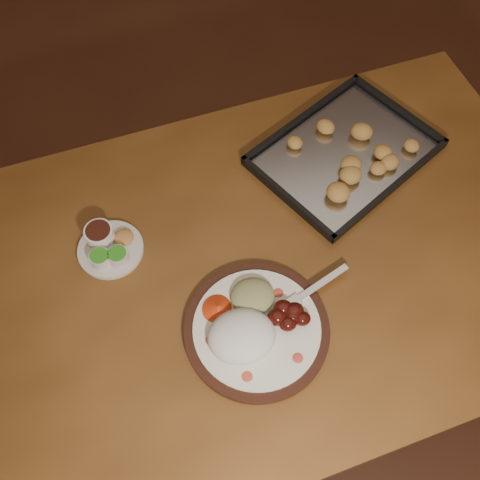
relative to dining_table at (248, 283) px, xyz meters
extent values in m
plane|color=#57301E|center=(0.19, 0.29, -0.65)|extent=(4.00, 4.00, 0.00)
cube|color=brown|center=(0.00, 0.00, 0.08)|extent=(1.61, 1.10, 0.04)
cylinder|color=#552919|center=(0.62, 0.47, -0.30)|extent=(0.07, 0.07, 0.71)
cylinder|color=black|center=(-0.02, -0.15, 0.11)|extent=(0.30, 0.30, 0.02)
cylinder|color=white|center=(-0.02, -0.15, 0.12)|extent=(0.26, 0.26, 0.01)
ellipsoid|color=#C3452F|center=(-0.06, -0.25, 0.12)|extent=(0.02, 0.02, 0.00)
ellipsoid|color=#C3452F|center=(0.05, -0.23, 0.12)|extent=(0.02, 0.02, 0.00)
ellipsoid|color=#C3452F|center=(0.04, -0.09, 0.12)|extent=(0.02, 0.02, 0.00)
ellipsoid|color=#C3452F|center=(-0.11, -0.16, 0.12)|extent=(0.02, 0.02, 0.00)
ellipsoid|color=white|center=(-0.05, -0.17, 0.13)|extent=(0.17, 0.15, 0.06)
ellipsoid|color=#4F110B|center=(0.05, -0.16, 0.13)|extent=(0.04, 0.03, 0.03)
ellipsoid|color=#4F110B|center=(0.06, -0.14, 0.13)|extent=(0.04, 0.03, 0.03)
ellipsoid|color=#4F110B|center=(0.04, -0.13, 0.13)|extent=(0.04, 0.03, 0.03)
ellipsoid|color=#4F110B|center=(0.08, -0.16, 0.13)|extent=(0.04, 0.03, 0.03)
ellipsoid|color=#4F110B|center=(0.03, -0.14, 0.13)|extent=(0.04, 0.03, 0.03)
ellipsoid|color=#4F110B|center=(0.06, -0.15, 0.13)|extent=(0.04, 0.03, 0.03)
ellipsoid|color=tan|center=(-0.01, -0.09, 0.13)|extent=(0.11, 0.11, 0.04)
cone|color=red|center=(-0.08, -0.10, 0.13)|extent=(0.09, 0.09, 0.03)
cube|color=white|center=(0.14, -0.09, 0.12)|extent=(0.14, 0.07, 0.00)
cube|color=white|center=(0.07, -0.12, 0.12)|extent=(0.05, 0.04, 0.00)
cylinder|color=white|center=(0.05, -0.14, 0.12)|extent=(0.03, 0.02, 0.00)
cylinder|color=white|center=(0.04, -0.13, 0.12)|extent=(0.03, 0.02, 0.00)
cylinder|color=white|center=(0.04, -0.12, 0.12)|extent=(0.03, 0.02, 0.00)
cylinder|color=white|center=(0.04, -0.12, 0.12)|extent=(0.03, 0.02, 0.00)
cylinder|color=silver|center=(-0.29, 0.09, 0.10)|extent=(0.15, 0.15, 0.01)
cylinder|color=silver|center=(-0.31, 0.07, 0.12)|extent=(0.05, 0.05, 0.03)
cylinder|color=#30921D|center=(-0.31, 0.07, 0.14)|extent=(0.04, 0.04, 0.00)
cylinder|color=silver|center=(-0.28, 0.06, 0.12)|extent=(0.05, 0.05, 0.03)
cylinder|color=#30921D|center=(-0.28, 0.06, 0.14)|extent=(0.04, 0.04, 0.00)
cylinder|color=white|center=(-0.31, 0.12, 0.13)|extent=(0.06, 0.06, 0.04)
cylinder|color=black|center=(-0.31, 0.12, 0.14)|extent=(0.05, 0.05, 0.00)
ellipsoid|color=#C49345|center=(-0.26, 0.11, 0.12)|extent=(0.04, 0.04, 0.02)
cube|color=black|center=(0.29, 0.25, 0.10)|extent=(0.51, 0.47, 0.01)
cube|color=black|center=(0.22, 0.38, 0.11)|extent=(0.36, 0.22, 0.02)
cube|color=black|center=(0.37, 0.12, 0.11)|extent=(0.36, 0.22, 0.02)
cube|color=black|center=(0.47, 0.35, 0.11)|extent=(0.17, 0.27, 0.02)
cube|color=black|center=(0.12, 0.15, 0.11)|extent=(0.17, 0.27, 0.02)
cube|color=silver|center=(0.29, 0.25, 0.11)|extent=(0.47, 0.44, 0.00)
ellipsoid|color=#C28844|center=(0.34, 0.28, 0.12)|extent=(0.05, 0.04, 0.03)
ellipsoid|color=#C28844|center=(0.36, 0.33, 0.12)|extent=(0.06, 0.06, 0.03)
ellipsoid|color=#C28844|center=(0.28, 0.34, 0.12)|extent=(0.06, 0.06, 0.03)
ellipsoid|color=#C28844|center=(0.25, 0.28, 0.12)|extent=(0.05, 0.05, 0.03)
ellipsoid|color=#C28844|center=(0.21, 0.27, 0.12)|extent=(0.06, 0.06, 0.03)
ellipsoid|color=#C28844|center=(0.25, 0.23, 0.12)|extent=(0.06, 0.05, 0.03)
ellipsoid|color=#C28844|center=(0.21, 0.18, 0.12)|extent=(0.06, 0.05, 0.03)
ellipsoid|color=#C28844|center=(0.29, 0.17, 0.12)|extent=(0.06, 0.06, 0.03)
ellipsoid|color=#C28844|center=(0.30, 0.20, 0.12)|extent=(0.05, 0.05, 0.03)
ellipsoid|color=#C28844|center=(0.36, 0.21, 0.12)|extent=(0.06, 0.06, 0.03)
ellipsoid|color=#C28844|center=(0.34, 0.25, 0.12)|extent=(0.06, 0.06, 0.03)
camera|label=1|loc=(-0.12, -0.52, 1.14)|focal=40.00mm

